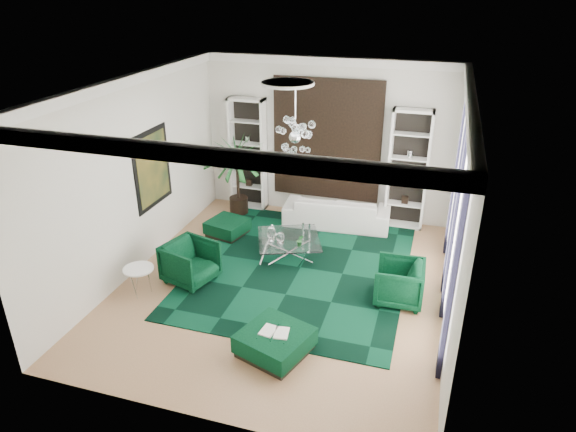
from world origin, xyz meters
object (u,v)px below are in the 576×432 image
(armchair_left, at_px, (190,262))
(coffee_table, at_px, (289,247))
(armchair_right, at_px, (399,282))
(ottoman_side, at_px, (228,227))
(palm, at_px, (237,165))
(sofa, at_px, (337,211))
(ottoman_front, at_px, (275,342))
(side_table, at_px, (140,281))

(armchair_left, relative_size, coffee_table, 0.71)
(armchair_right, bearing_deg, ottoman_side, -112.97)
(armchair_left, xyz_separation_m, armchair_right, (3.92, 0.47, -0.01))
(palm, bearing_deg, armchair_right, -33.25)
(coffee_table, relative_size, palm, 0.50)
(ottoman_side, bearing_deg, coffee_table, -19.20)
(armchair_right, relative_size, ottoman_side, 1.08)
(armchair_left, bearing_deg, palm, 21.40)
(armchair_right, distance_m, palm, 5.13)
(ottoman_side, bearing_deg, sofa, 28.18)
(armchair_right, relative_size, ottoman_front, 0.88)
(armchair_left, height_order, palm, palm)
(ottoman_front, height_order, palm, palm)
(ottoman_front, bearing_deg, palm, 117.89)
(side_table, bearing_deg, ottoman_side, 78.02)
(armchair_left, xyz_separation_m, side_table, (-0.69, -0.69, -0.14))
(ottoman_side, relative_size, ottoman_front, 0.82)
(side_table, relative_size, palm, 0.22)
(armchair_left, bearing_deg, ottoman_front, -108.94)
(palm, bearing_deg, ottoman_front, -62.11)
(sofa, relative_size, armchair_left, 2.76)
(sofa, xyz_separation_m, ottoman_front, (0.04, -4.82, -0.17))
(armchair_left, relative_size, ottoman_front, 0.92)
(sofa, distance_m, palm, 2.65)
(armchair_left, xyz_separation_m, palm, (-0.31, 3.25, 0.85))
(sofa, xyz_separation_m, side_table, (-2.87, -3.96, -0.09))
(coffee_table, distance_m, palm, 2.77)
(armchair_right, height_order, coffee_table, armchair_right)
(sofa, xyz_separation_m, armchair_right, (1.74, -2.80, 0.03))
(sofa, height_order, coffee_table, sofa)
(sofa, xyz_separation_m, armchair_left, (-2.18, -3.27, 0.05))
(ottoman_side, xyz_separation_m, palm, (-0.20, 1.20, 1.08))
(armchair_right, height_order, ottoman_side, armchair_right)
(armchair_left, height_order, armchair_right, armchair_left)
(ottoman_side, bearing_deg, armchair_right, -21.30)
(palm, bearing_deg, armchair_left, -84.49)
(sofa, bearing_deg, armchair_left, 52.33)
(ottoman_front, xyz_separation_m, palm, (-2.54, 4.79, 1.06))
(armchair_right, xyz_separation_m, ottoman_front, (-1.69, -2.02, -0.20))
(armchair_right, distance_m, ottoman_side, 4.33)
(armchair_right, height_order, side_table, armchair_right)
(coffee_table, xyz_separation_m, ottoman_side, (-1.65, 0.57, -0.04))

